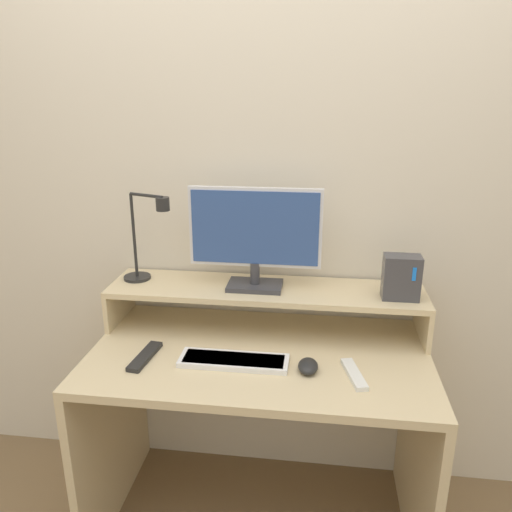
{
  "coord_description": "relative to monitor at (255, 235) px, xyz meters",
  "views": [
    {
      "loc": [
        0.2,
        -1.24,
        1.65
      ],
      "look_at": [
        -0.02,
        0.37,
        1.11
      ],
      "focal_mm": 35.0,
      "sensor_mm": 36.0,
      "label": 1
    }
  ],
  "objects": [
    {
      "name": "router_dock",
      "position": [
        0.54,
        -0.03,
        -0.13
      ],
      "size": [
        0.13,
        0.08,
        0.16
      ],
      "color": "#3D3D42",
      "rests_on": "monitor_shelf"
    },
    {
      "name": "mouse",
      "position": [
        0.22,
        -0.29,
        -0.37
      ],
      "size": [
        0.07,
        0.1,
        0.04
      ],
      "color": "black",
      "rests_on": "desk"
    },
    {
      "name": "desk_lamp",
      "position": [
        -0.42,
        0.01,
        -0.04
      ],
      "size": [
        0.22,
        0.13,
        0.35
      ],
      "color": "black",
      "rests_on": "monitor_shelf"
    },
    {
      "name": "monitor_shelf",
      "position": [
        0.04,
        0.01,
        -0.24
      ],
      "size": [
        1.21,
        0.28,
        0.17
      ],
      "color": "beige",
      "rests_on": "desk"
    },
    {
      "name": "desk",
      "position": [
        0.04,
        -0.19,
        -0.61
      ],
      "size": [
        1.21,
        0.67,
        0.76
      ],
      "color": "beige",
      "rests_on": "ground_plane"
    },
    {
      "name": "remote_secondary",
      "position": [
        0.37,
        -0.31,
        -0.37
      ],
      "size": [
        0.08,
        0.19,
        0.02
      ],
      "color": "white",
      "rests_on": "desk"
    },
    {
      "name": "remote_control",
      "position": [
        -0.35,
        -0.29,
        -0.37
      ],
      "size": [
        0.07,
        0.2,
        0.02
      ],
      "color": "black",
      "rests_on": "desk"
    },
    {
      "name": "keyboard",
      "position": [
        -0.04,
        -0.28,
        -0.37
      ],
      "size": [
        0.38,
        0.12,
        0.02
      ],
      "color": "white",
      "rests_on": "desk"
    },
    {
      "name": "wall_back",
      "position": [
        0.04,
        0.18,
        0.1
      ],
      "size": [
        6.0,
        0.05,
        2.5
      ],
      "color": "beige",
      "rests_on": "ground_plane"
    },
    {
      "name": "monitor",
      "position": [
        0.0,
        0.0,
        0.0
      ],
      "size": [
        0.5,
        0.13,
        0.39
      ],
      "color": "#38383D",
      "rests_on": "monitor_shelf"
    }
  ]
}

